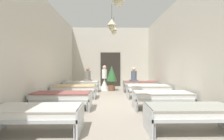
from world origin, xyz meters
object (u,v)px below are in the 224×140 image
bed_right_row_2 (148,88)px  patient_seated_secondary (134,76)px  bed_right_row_0 (190,112)px  bed_left_row_2 (74,88)px  potted_plant (112,75)px  bed_left_row_3 (81,84)px  bed_right_row_3 (140,84)px  bed_left_row_0 (37,113)px  patient_seated_primary (88,76)px  nurse_near_aisle (104,81)px  bed_right_row_1 (162,96)px  bed_left_row_1 (62,96)px

bed_right_row_2 → patient_seated_secondary: bearing=100.3°
bed_right_row_0 → bed_left_row_2: (-3.31, 3.80, 0.00)m
bed_right_row_0 → potted_plant: (-1.61, 6.00, 0.45)m
bed_left_row_3 → bed_right_row_3: size_ratio=1.00×
bed_left_row_0 → bed_right_row_0: bearing=0.0°
bed_left_row_3 → patient_seated_primary: patient_seated_primary is taller
nurse_near_aisle → potted_plant: size_ratio=1.02×
bed_right_row_0 → nurse_near_aisle: nurse_near_aisle is taller
bed_left_row_0 → bed_left_row_2: 3.80m
bed_left_row_2 → patient_seated_secondary: (2.96, 1.94, 0.43)m
bed_right_row_2 → bed_right_row_3: 1.90m
patient_seated_primary → bed_right_row_1: bearing=-52.6°
bed_left_row_1 → bed_left_row_2: (0.00, 1.90, 0.00)m
patient_seated_secondary → bed_left_row_1: bearing=-127.7°
bed_right_row_0 → bed_right_row_3: (0.00, 5.70, 0.00)m
bed_left_row_2 → bed_left_row_0: bearing=-90.0°
bed_left_row_0 → patient_seated_secondary: (2.96, 5.74, 0.43)m
patient_seated_primary → bed_right_row_2: bearing=-33.6°
bed_right_row_0 → bed_left_row_1: bearing=150.1°
bed_right_row_0 → bed_left_row_3: 6.59m
bed_right_row_0 → nurse_near_aisle: size_ratio=1.28×
bed_left_row_0 → patient_seated_primary: size_ratio=2.37×
bed_left_row_1 → bed_right_row_1: (3.31, 0.00, 0.00)m
bed_left_row_1 → patient_seated_primary: (0.35, 3.87, 0.43)m
bed_right_row_0 → bed_right_row_2: size_ratio=1.00×
bed_right_row_0 → potted_plant: bearing=105.0°
potted_plant → patient_seated_secondary: bearing=-11.8°
patient_seated_primary → potted_plant: (1.36, 0.23, 0.02)m
bed_right_row_0 → bed_left_row_2: bearing=131.1°
bed_left_row_3 → potted_plant: bearing=9.9°
bed_left_row_1 → bed_right_row_3: same height
bed_right_row_1 → bed_right_row_2: size_ratio=1.00×
bed_right_row_2 → bed_left_row_3: same height
bed_right_row_2 → patient_seated_primary: patient_seated_primary is taller
bed_left_row_0 → bed_right_row_0: 3.31m
patient_seated_primary → bed_left_row_3: bearing=-168.6°
bed_left_row_0 → patient_seated_primary: (0.35, 5.77, 0.43)m
bed_left_row_1 → bed_left_row_3: bearing=90.0°
bed_right_row_3 → nurse_near_aisle: size_ratio=1.28×
nurse_near_aisle → bed_left_row_1: bearing=87.8°
bed_right_row_2 → bed_right_row_3: same height
patient_seated_secondary → nurse_near_aisle: bearing=165.1°
bed_right_row_0 → bed_right_row_3: same height
bed_left_row_1 → bed_left_row_3: same height
bed_right_row_2 → bed_left_row_3: size_ratio=1.00×
bed_left_row_0 → patient_seated_secondary: patient_seated_secondary is taller
bed_right_row_1 → bed_left_row_2: bearing=150.1°
bed_left_row_2 → patient_seated_primary: (0.35, 1.97, 0.43)m
nurse_near_aisle → bed_left_row_0: bearing=92.7°
bed_left_row_0 → bed_left_row_3: size_ratio=1.00×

